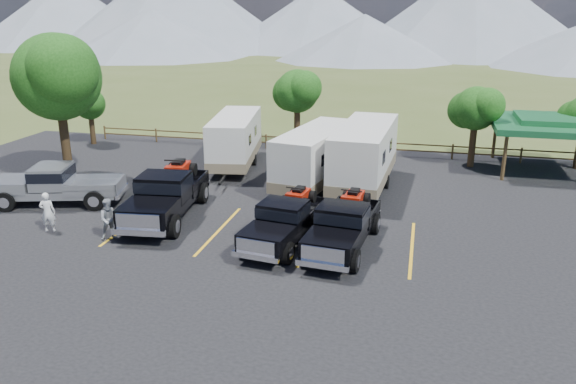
% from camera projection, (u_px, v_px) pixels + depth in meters
% --- Properties ---
extents(ground, '(320.00, 320.00, 0.00)m').
position_uv_depth(ground, '(233.00, 278.00, 19.63)').
color(ground, '#435222').
rests_on(ground, ground).
extents(asphalt_lot, '(44.00, 34.00, 0.04)m').
position_uv_depth(asphalt_lot, '(258.00, 244.00, 22.39)').
color(asphalt_lot, black).
rests_on(asphalt_lot, ground).
extents(stall_lines, '(12.12, 5.50, 0.01)m').
position_uv_depth(stall_lines, '(265.00, 234.00, 23.31)').
color(stall_lines, gold).
rests_on(stall_lines, asphalt_lot).
extents(tree_big_nw, '(5.54, 5.18, 7.84)m').
position_uv_depth(tree_big_nw, '(57.00, 77.00, 29.01)').
color(tree_big_nw, black).
rests_on(tree_big_nw, ground).
extents(tree_ne_a, '(3.11, 2.92, 4.76)m').
position_uv_depth(tree_ne_a, '(476.00, 109.00, 32.25)').
color(tree_ne_a, black).
rests_on(tree_ne_a, ground).
extents(tree_north, '(3.46, 3.24, 5.25)m').
position_uv_depth(tree_north, '(297.00, 91.00, 36.44)').
color(tree_north, black).
rests_on(tree_north, ground).
extents(tree_nw_small, '(2.59, 2.43, 3.85)m').
position_uv_depth(tree_nw_small, '(89.00, 104.00, 38.04)').
color(tree_nw_small, black).
rests_on(tree_nw_small, ground).
extents(rail_fence, '(36.12, 0.12, 1.00)m').
position_uv_depth(rail_fence, '(356.00, 145.00, 36.08)').
color(rail_fence, brown).
rests_on(rail_fence, ground).
extents(pavilion, '(6.20, 6.20, 3.22)m').
position_uv_depth(pavilion, '(549.00, 124.00, 31.56)').
color(pavilion, brown).
rests_on(pavilion, ground).
extents(mountain_range, '(209.00, 71.00, 20.00)m').
position_uv_depth(mountain_range, '(363.00, 13.00, 116.73)').
color(mountain_range, slate).
rests_on(mountain_range, ground).
extents(rig_left, '(2.99, 7.04, 2.28)m').
position_uv_depth(rig_left, '(167.00, 193.00, 24.98)').
color(rig_left, black).
rests_on(rig_left, asphalt_lot).
extents(rig_center, '(2.63, 5.93, 1.91)m').
position_uv_depth(rig_center, '(285.00, 219.00, 22.41)').
color(rig_center, black).
rests_on(rig_center, asphalt_lot).
extents(rig_right, '(2.57, 6.12, 1.99)m').
position_uv_depth(rig_right, '(344.00, 224.00, 21.82)').
color(rig_right, black).
rests_on(rig_right, asphalt_lot).
extents(trailer_left, '(3.36, 8.71, 3.01)m').
position_uv_depth(trailer_left, '(235.00, 140.00, 32.91)').
color(trailer_left, white).
rests_on(trailer_left, asphalt_lot).
extents(trailer_center, '(3.54, 8.79, 3.04)m').
position_uv_depth(trailer_center, '(316.00, 157.00, 29.08)').
color(trailer_center, white).
rests_on(trailer_center, asphalt_lot).
extents(trailer_right, '(2.89, 9.55, 3.31)m').
position_uv_depth(trailer_right, '(364.00, 156.00, 28.76)').
color(trailer_right, white).
rests_on(trailer_right, asphalt_lot).
extents(pickup_silver, '(6.64, 3.68, 1.90)m').
position_uv_depth(pickup_silver, '(56.00, 184.00, 26.64)').
color(pickup_silver, '#93969B').
rests_on(pickup_silver, asphalt_lot).
extents(person_a, '(0.73, 0.60, 1.72)m').
position_uv_depth(person_a, '(47.00, 212.00, 23.38)').
color(person_a, white).
rests_on(person_a, asphalt_lot).
extents(person_b, '(1.06, 1.01, 1.72)m').
position_uv_depth(person_b, '(110.00, 219.00, 22.59)').
color(person_b, gray).
rests_on(person_b, asphalt_lot).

